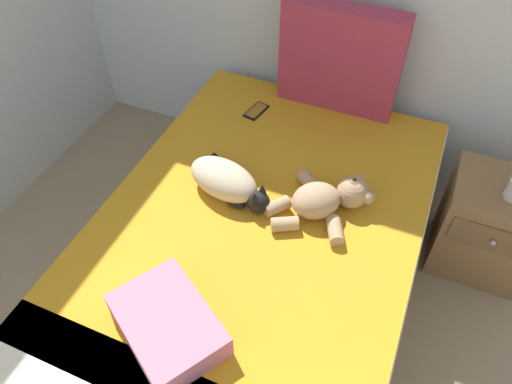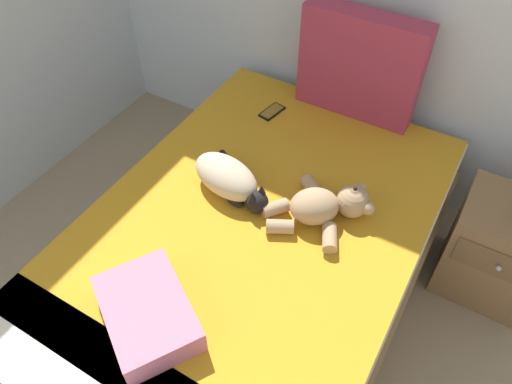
# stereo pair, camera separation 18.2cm
# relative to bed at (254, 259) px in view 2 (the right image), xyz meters

# --- Properties ---
(bed) EXTENTS (1.38, 2.03, 0.56)m
(bed) POSITION_rel_bed_xyz_m (0.00, 0.00, 0.00)
(bed) COLOR olive
(bed) RESTS_ON ground_plane
(patterned_cushion) EXTENTS (0.61, 0.13, 0.54)m
(patterned_cushion) POSITION_rel_bed_xyz_m (0.06, 0.93, 0.55)
(patterned_cushion) COLOR #A5334C
(patterned_cushion) RESTS_ON bed
(cat) EXTENTS (0.42, 0.32, 0.15)m
(cat) POSITION_rel_bed_xyz_m (-0.19, 0.10, 0.35)
(cat) COLOR #C6B293
(cat) RESTS_ON bed
(teddy_bear) EXTENTS (0.44, 0.40, 0.15)m
(teddy_bear) POSITION_rel_bed_xyz_m (0.24, 0.17, 0.35)
(teddy_bear) COLOR tan
(teddy_bear) RESTS_ON bed
(cell_phone) EXTENTS (0.10, 0.16, 0.01)m
(cell_phone) POSITION_rel_bed_xyz_m (-0.30, 0.69, 0.29)
(cell_phone) COLOR black
(cell_phone) RESTS_ON bed
(throw_pillow) EXTENTS (0.49, 0.45, 0.11)m
(throw_pillow) POSITION_rel_bed_xyz_m (-0.09, -0.59, 0.34)
(throw_pillow) COLOR #D1728C
(throw_pillow) RESTS_ON bed
(nightstand) EXTENTS (0.45, 0.41, 0.54)m
(nightstand) POSITION_rel_bed_xyz_m (0.98, 0.63, -0.00)
(nightstand) COLOR olive
(nightstand) RESTS_ON ground_plane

